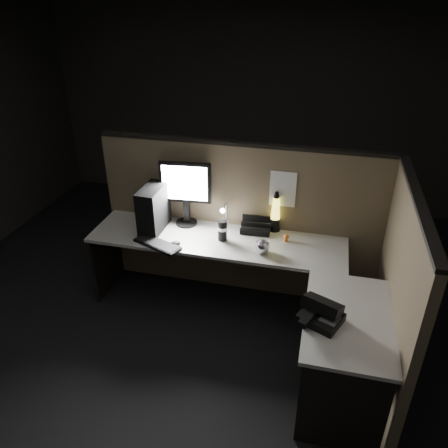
% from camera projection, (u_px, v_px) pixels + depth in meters
% --- Properties ---
extents(floor, '(6.00, 6.00, 0.00)m').
position_uv_depth(floor, '(216.00, 349.00, 3.72)').
color(floor, black).
rests_on(floor, ground).
extents(room_shell, '(6.00, 6.00, 6.00)m').
position_uv_depth(room_shell, '(214.00, 172.00, 2.94)').
color(room_shell, silver).
rests_on(room_shell, ground).
extents(partition_back, '(2.66, 0.06, 1.50)m').
position_uv_depth(partition_back, '(241.00, 221.00, 4.15)').
color(partition_back, brown).
rests_on(partition_back, ground).
extents(partition_right, '(0.06, 1.66, 1.50)m').
position_uv_depth(partition_right, '(396.00, 295.00, 3.17)').
color(partition_right, brown).
rests_on(partition_right, ground).
extents(desk, '(2.60, 1.60, 0.73)m').
position_uv_depth(desk, '(244.00, 280.00, 3.62)').
color(desk, '#AFADA6').
rests_on(desk, ground).
extents(pc_tower, '(0.18, 0.40, 0.42)m').
position_uv_depth(pc_tower, '(153.00, 209.00, 3.97)').
color(pc_tower, black).
rests_on(pc_tower, desk).
extents(monitor, '(0.48, 0.20, 0.61)m').
position_uv_depth(monitor, '(185.00, 188.00, 3.99)').
color(monitor, black).
rests_on(monitor, desk).
extents(keyboard, '(0.47, 0.30, 0.02)m').
position_uv_depth(keyboard, '(157.00, 244.00, 3.81)').
color(keyboard, black).
rests_on(keyboard, desk).
extents(mouse, '(0.11, 0.09, 0.04)m').
position_uv_depth(mouse, '(175.00, 243.00, 3.80)').
color(mouse, black).
rests_on(mouse, desk).
extents(clip_lamp, '(0.04, 0.18, 0.23)m').
position_uv_depth(clip_lamp, '(224.00, 215.00, 4.02)').
color(clip_lamp, silver).
rests_on(clip_lamp, desk).
extents(organizer, '(0.28, 0.25, 0.20)m').
position_uv_depth(organizer, '(256.00, 225.00, 4.04)').
color(organizer, black).
rests_on(organizer, desk).
extents(lava_lamp, '(0.10, 0.10, 0.39)m').
position_uv_depth(lava_lamp, '(275.00, 215.00, 3.97)').
color(lava_lamp, black).
rests_on(lava_lamp, desk).
extents(travel_mug, '(0.08, 0.08, 0.19)m').
position_uv_depth(travel_mug, '(222.00, 230.00, 3.85)').
color(travel_mug, black).
rests_on(travel_mug, desk).
extents(steel_mug, '(0.13, 0.13, 0.10)m').
position_uv_depth(steel_mug, '(262.00, 248.00, 3.68)').
color(steel_mug, silver).
rests_on(steel_mug, desk).
extents(figurine, '(0.05, 0.05, 0.05)m').
position_uv_depth(figurine, '(286.00, 237.00, 3.85)').
color(figurine, orange).
rests_on(figurine, desk).
extents(pinned_paper, '(0.23, 0.00, 0.33)m').
position_uv_depth(pinned_paper, '(283.00, 189.00, 3.85)').
color(pinned_paper, white).
rests_on(pinned_paper, partition_back).
extents(desk_phone, '(0.33, 0.33, 0.16)m').
position_uv_depth(desk_phone, '(321.00, 313.00, 2.94)').
color(desk_phone, black).
rests_on(desk_phone, desk).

